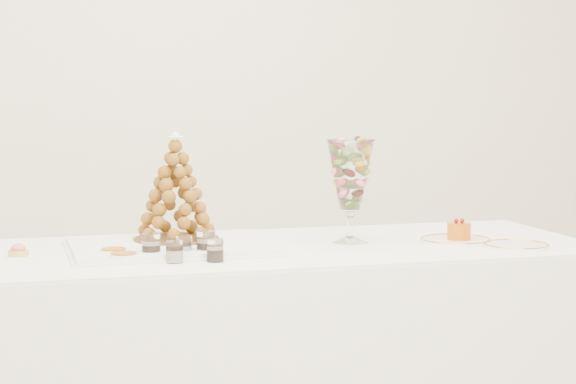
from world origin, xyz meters
name	(u,v)px	position (x,y,z in m)	size (l,w,h in m)	color
buffet_table	(288,360)	(0.15, 0.36, 0.38)	(2.02, 0.82, 0.77)	white
lace_tray	(172,246)	(-0.23, 0.40, 0.78)	(0.63, 0.47, 0.02)	white
macaron_vase	(350,176)	(0.37, 0.38, 0.99)	(0.16, 0.16, 0.34)	white
cake_plate	(456,241)	(0.71, 0.28, 0.77)	(0.24, 0.24, 0.01)	white
spare_plate	(516,246)	(0.85, 0.14, 0.77)	(0.21, 0.21, 0.01)	white
pink_tart	(18,251)	(-0.70, 0.40, 0.78)	(0.06, 0.06, 0.04)	tan
verrine_a	(151,246)	(-0.32, 0.24, 0.80)	(0.06, 0.06, 0.08)	white
verrine_b	(184,246)	(-0.22, 0.24, 0.80)	(0.05, 0.05, 0.07)	white
verrine_c	(206,243)	(-0.15, 0.24, 0.81)	(0.06, 0.06, 0.08)	white
verrine_d	(175,251)	(-0.26, 0.15, 0.80)	(0.05, 0.05, 0.07)	white
verrine_e	(215,250)	(-0.14, 0.13, 0.80)	(0.05, 0.05, 0.07)	white
ramekin_back	(114,254)	(-0.43, 0.28, 0.78)	(0.08, 0.08, 0.03)	white
ramekin_front	(124,258)	(-0.41, 0.19, 0.78)	(0.08, 0.08, 0.03)	white
croquembouche	(176,188)	(-0.20, 0.47, 0.96)	(0.28, 0.28, 0.35)	brown
mousse_cake	(459,231)	(0.72, 0.27, 0.81)	(0.08, 0.08, 0.07)	#C35509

